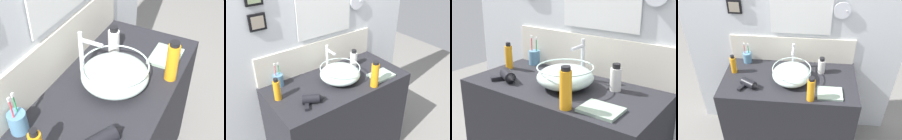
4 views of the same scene
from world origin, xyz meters
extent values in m
cube|color=silver|center=(0.00, 0.28, 0.98)|extent=(1.14, 0.02, 0.25)
ellipsoid|color=silver|center=(0.02, -0.01, 0.92)|extent=(0.33, 0.33, 0.13)
torus|color=silver|center=(0.02, -0.01, 0.98)|extent=(0.33, 0.33, 0.01)
torus|color=#B2B7BC|center=(0.02, -0.01, 0.86)|extent=(0.12, 0.12, 0.01)
cylinder|color=silver|center=(0.02, 0.17, 0.97)|extent=(0.02, 0.02, 0.22)
cylinder|color=silver|center=(0.02, 0.11, 1.07)|extent=(0.02, 0.12, 0.02)
cylinder|color=silver|center=(0.02, 0.17, 1.09)|extent=(0.02, 0.02, 0.03)
cylinder|color=black|center=(-0.33, -0.12, 0.89)|extent=(0.14, 0.12, 0.07)
cone|color=black|center=(-0.26, -0.16, 0.89)|extent=(0.07, 0.07, 0.06)
cylinder|color=#598CB2|center=(-0.42, 0.22, 0.90)|extent=(0.08, 0.08, 0.10)
cylinder|color=green|center=(-0.40, 0.23, 0.95)|extent=(0.01, 0.01, 0.17)
cube|color=white|center=(-0.40, 0.23, 1.04)|extent=(0.01, 0.01, 0.02)
cylinder|color=#D83F4C|center=(-0.43, 0.22, 0.95)|extent=(0.01, 0.01, 0.18)
cube|color=white|center=(-0.43, 0.22, 1.05)|extent=(0.01, 0.01, 0.02)
cylinder|color=orange|center=(0.19, -0.24, 0.95)|extent=(0.06, 0.06, 0.20)
cylinder|color=black|center=(0.19, -0.24, 1.06)|extent=(0.05, 0.05, 0.02)
cylinder|color=black|center=(-0.50, 0.06, 1.02)|extent=(0.03, 0.03, 0.02)
cylinder|color=white|center=(0.27, 0.12, 0.92)|extent=(0.06, 0.06, 0.13)
cylinder|color=black|center=(0.27, 0.12, 1.00)|extent=(0.04, 0.04, 0.03)
cube|color=#99B29E|center=(0.34, -0.16, 0.86)|extent=(0.20, 0.15, 0.02)
camera|label=1|loc=(-1.01, -0.51, 1.88)|focal=50.00mm
camera|label=2|loc=(-1.03, -1.40, 1.96)|focal=40.00mm
camera|label=3|loc=(1.00, -1.36, 1.52)|focal=50.00mm
camera|label=4|loc=(0.16, -1.66, 2.23)|focal=40.00mm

